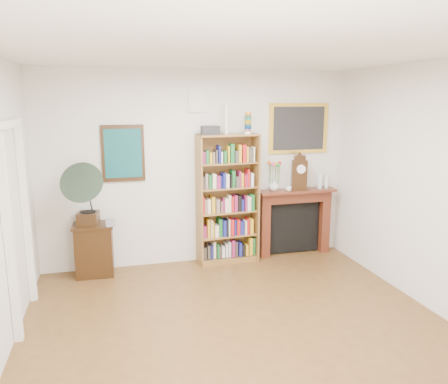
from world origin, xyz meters
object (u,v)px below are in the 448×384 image
at_px(side_cabinet, 94,250).
at_px(fireplace, 294,216).
at_px(mantel_clock, 299,173).
at_px(bookshelf, 228,192).
at_px(teacup, 289,189).
at_px(cd_stack, 110,223).
at_px(bottle_left, 320,181).
at_px(gramophone, 86,190).
at_px(flower_vase, 274,185).
at_px(bottle_right, 327,182).

bearing_deg(side_cabinet, fireplace, 4.80).
relative_size(fireplace, mantel_clock, 2.35).
bearing_deg(bookshelf, mantel_clock, -3.63).
distance_m(fireplace, teacup, 0.51).
xyz_separation_m(mantel_clock, teacup, (-0.19, -0.05, -0.22)).
bearing_deg(cd_stack, teacup, 3.42).
bearing_deg(bottle_left, mantel_clock, -177.34).
xyz_separation_m(side_cabinet, fireplace, (3.00, 0.12, 0.24)).
xyz_separation_m(bookshelf, cd_stack, (-1.67, -0.19, -0.29)).
bearing_deg(gramophone, mantel_clock, 12.34).
distance_m(gramophone, cd_stack, 0.54).
bearing_deg(bottle_left, flower_vase, 178.25).
relative_size(teacup, bottle_left, 0.37).
distance_m(bottle_left, bottle_right, 0.12).
xyz_separation_m(bookshelf, side_cabinet, (-1.90, -0.04, -0.70)).
height_order(mantel_clock, teacup, mantel_clock).
bearing_deg(teacup, bookshelf, 178.18).
relative_size(gramophone, bottle_left, 3.64).
xyz_separation_m(bookshelf, bottle_right, (1.60, 0.05, 0.07)).
height_order(gramophone, flower_vase, gramophone).
bearing_deg(cd_stack, bottle_right, 4.04).
relative_size(bookshelf, gramophone, 2.50).
bearing_deg(flower_vase, bottle_left, -1.75).
distance_m(cd_stack, mantel_clock, 2.85).
relative_size(cd_stack, mantel_clock, 0.23).
bearing_deg(teacup, bottle_left, 6.79).
relative_size(cd_stack, flower_vase, 0.71).
height_order(mantel_clock, bottle_left, mantel_clock).
distance_m(side_cabinet, teacup, 2.92).
bearing_deg(side_cabinet, bottle_right, 3.82).
relative_size(flower_vase, teacup, 1.89).
relative_size(gramophone, cd_stack, 7.28).
xyz_separation_m(cd_stack, bottle_left, (3.15, 0.22, 0.38)).
xyz_separation_m(cd_stack, teacup, (2.60, 0.16, 0.30)).
bearing_deg(side_cabinet, flower_vase, 4.53).
distance_m(gramophone, bottle_left, 3.44).
relative_size(bookshelf, fireplace, 1.78).
height_order(gramophone, cd_stack, gramophone).
bearing_deg(bottle_left, cd_stack, -175.99).
distance_m(gramophone, bottle_right, 3.56).
relative_size(bookshelf, flower_vase, 12.92).
height_order(gramophone, bottle_right, gramophone).
height_order(side_cabinet, teacup, teacup).
relative_size(bottle_left, bottle_right, 1.20).
distance_m(fireplace, mantel_clock, 0.69).
distance_m(gramophone, flower_vase, 2.70).
bearing_deg(fireplace, bottle_left, -7.53).
xyz_separation_m(mantel_clock, bottle_right, (0.48, 0.03, -0.15)).
bearing_deg(side_cabinet, bottle_left, 3.69).
bearing_deg(cd_stack, bottle_left, 4.01).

